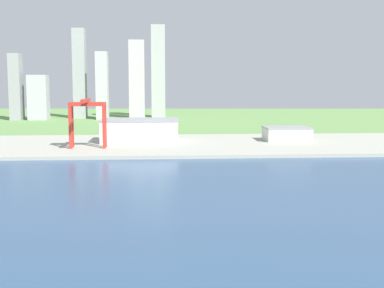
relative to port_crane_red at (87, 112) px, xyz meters
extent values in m
plane|color=#63904D|center=(48.72, -163.52, -29.19)|extent=(2400.00, 2400.00, 0.00)
cube|color=#2D4C70|center=(48.72, -223.52, -29.11)|extent=(840.00, 360.00, 0.15)
cube|color=#A2A495|center=(48.72, 26.48, -27.94)|extent=(840.00, 140.00, 2.50)
cube|color=#B72D23|center=(-12.24, -2.59, -11.05)|extent=(2.20, 2.20, 31.28)
cube|color=#B72D23|center=(12.24, -2.59, -11.05)|extent=(2.20, 2.20, 31.28)
cube|color=#B72D23|center=(-12.24, 5.41, -11.05)|extent=(2.20, 2.20, 31.28)
cube|color=#B72D23|center=(12.24, 5.41, -11.05)|extent=(2.20, 2.20, 31.28)
cube|color=#B72D23|center=(0.00, 1.41, 5.99)|extent=(26.88, 10.00, 2.80)
cube|color=#B72D23|center=(0.00, -7.75, 8.79)|extent=(2.60, 36.67, 2.60)
cube|color=silver|center=(36.92, 40.94, -18.00)|extent=(61.66, 38.58, 17.37)
cube|color=gray|center=(36.92, 40.94, -8.72)|extent=(62.89, 39.35, 1.20)
cube|color=silver|center=(159.73, 40.03, -21.56)|extent=(36.75, 27.98, 10.26)
cube|color=gray|center=(159.73, 40.03, -15.83)|extent=(37.49, 28.54, 1.20)
cube|color=gray|center=(-137.67, 331.11, 15.19)|extent=(14.74, 22.63, 88.75)
cube|color=#AEABB4|center=(-109.21, 333.52, 1.02)|extent=(25.57, 24.01, 60.42)
cube|color=#989A9D|center=(-56.77, 358.69, 33.23)|extent=(17.00, 20.42, 124.83)
cube|color=#B1B4B5|center=(-23.50, 337.70, 16.70)|extent=(15.54, 26.60, 91.78)
cube|color=#B4B1B5|center=(23.03, 359.72, 25.40)|extent=(21.47, 24.72, 109.17)
cube|color=#A2A5A3|center=(53.34, 375.43, 36.86)|extent=(19.72, 19.30, 132.09)
camera|label=1|loc=(51.47, -389.59, 22.65)|focal=48.95mm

